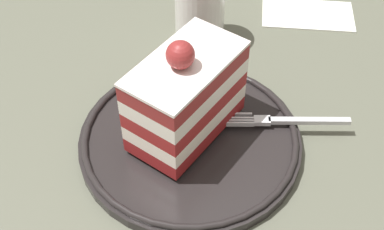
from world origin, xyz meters
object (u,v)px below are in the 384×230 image
fork (282,121)px  folded_napkin (308,14)px  dessert_plate (192,142)px  cake_slice (186,96)px  drink_glass_far (200,10)px

fork → folded_napkin: 0.20m
dessert_plate → cake_slice: bearing=-90.4°
folded_napkin → drink_glass_far: bearing=-7.7°
fork → cake_slice: bearing=-22.5°
dessert_plate → fork: (-0.09, 0.02, 0.01)m
cake_slice → folded_napkin: bearing=-153.3°
drink_glass_far → folded_napkin: size_ratio=0.79×
cake_slice → fork: 0.10m
fork → folded_napkin: size_ratio=1.03×
dessert_plate → folded_napkin: (-0.22, -0.13, -0.01)m
dessert_plate → drink_glass_far: drink_glass_far is taller
dessert_plate → drink_glass_far: bearing=-119.9°
fork → drink_glass_far: size_ratio=1.29×
drink_glass_far → folded_napkin: drink_glass_far is taller
cake_slice → folded_napkin: size_ratio=1.14×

